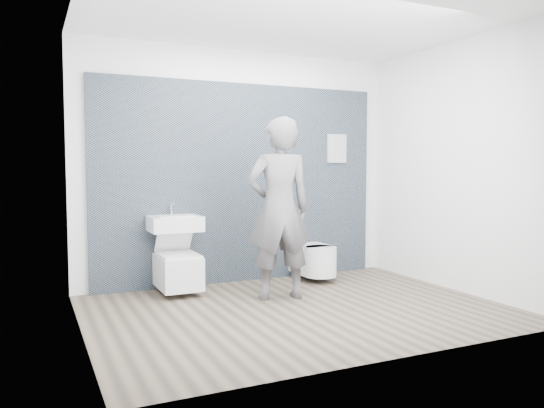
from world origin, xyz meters
name	(u,v)px	position (x,y,z in m)	size (l,w,h in m)	color
ground	(298,309)	(0.00, 0.00, 0.00)	(4.00, 4.00, 0.00)	brown
room_shell	(298,131)	(0.00, 0.00, 1.74)	(4.00, 4.00, 4.00)	white
tile_wall	(242,280)	(0.00, 1.47, 0.00)	(3.60, 0.06, 2.40)	black
washbasin	(175,223)	(-0.90, 1.23, 0.77)	(0.56, 0.42, 0.42)	white
toilet_square	(178,269)	(-0.90, 1.13, 0.27)	(0.43, 0.62, 0.74)	white
toilet_rounded	(315,260)	(0.82, 1.10, 0.25)	(0.40, 0.67, 0.36)	white
info_placard	(336,272)	(1.32, 1.43, 0.00)	(0.28, 0.03, 0.37)	silver
visitor	(279,209)	(0.02, 0.48, 0.96)	(0.70, 0.46, 1.92)	slate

